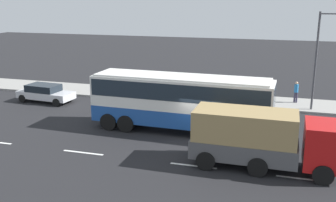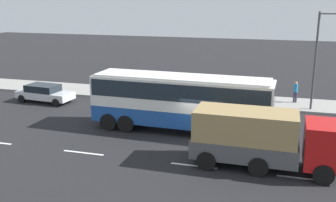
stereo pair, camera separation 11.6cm
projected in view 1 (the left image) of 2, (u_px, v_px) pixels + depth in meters
ground_plane at (199, 141)px, 23.41m from camera, size 120.00×120.00×0.00m
sidewalk_curb at (224, 100)px, 32.55m from camera, size 80.00×4.00×0.15m
lane_centreline at (131, 158)px, 20.95m from camera, size 29.18×0.16×0.01m
coach_bus at (181, 98)px, 24.60m from camera, size 11.40×3.06×3.59m
cargo_truck at (263, 138)px, 19.46m from camera, size 7.27×2.64×2.88m
car_silver_hatch at (45, 93)px, 32.01m from camera, size 4.78×2.27×1.43m
pedestrian_near_curb at (296, 91)px, 31.19m from camera, size 0.32×0.32×1.69m
pedestrian_at_crossing at (195, 88)px, 32.09m from camera, size 0.32×0.32×1.73m
street_lamp at (319, 55)px, 28.44m from camera, size 1.77×0.24×7.17m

